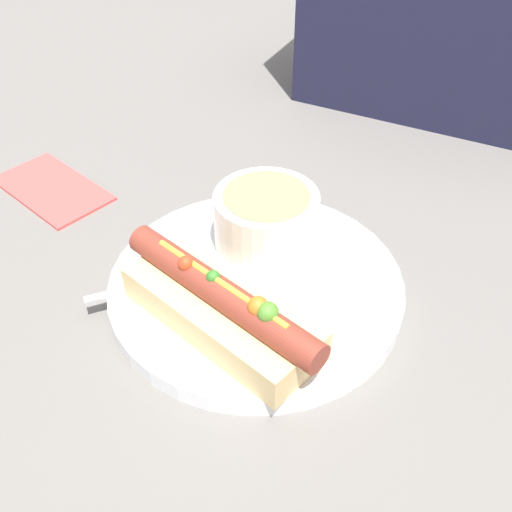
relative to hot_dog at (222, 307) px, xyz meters
The scene contains 6 objects.
ground_plane 0.07m from the hot_dog, 90.32° to the left, with size 4.00×4.00×0.00m, color slate.
dinner_plate 0.07m from the hot_dog, 90.32° to the left, with size 0.26×0.26×0.02m.
hot_dog is the anchor object (origin of this frame).
soup_bowl 0.11m from the hot_dog, 97.18° to the left, with size 0.10×0.10×0.06m.
spoon 0.07m from the hot_dog, 130.79° to the left, with size 0.11×0.12×0.01m.
napkin 0.30m from the hot_dog, 159.26° to the left, with size 0.15×0.11×0.01m.
Camera 1 is at (0.18, -0.35, 0.39)m, focal length 42.00 mm.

